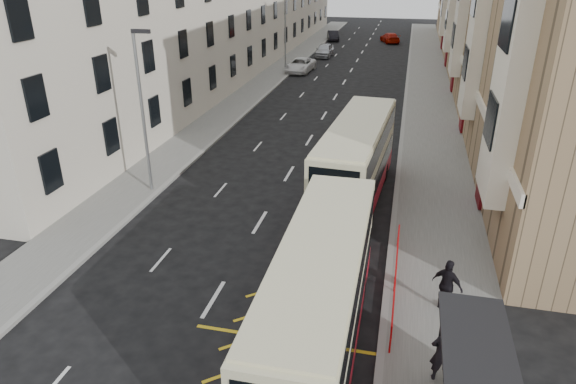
% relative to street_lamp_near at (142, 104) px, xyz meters
% --- Properties ---
extents(ground, '(200.00, 200.00, 0.00)m').
position_rel_street_lamp_near_xyz_m(ground, '(6.35, -12.00, -4.64)').
color(ground, black).
rests_on(ground, ground).
extents(pavement_right, '(4.00, 120.00, 0.15)m').
position_rel_street_lamp_near_xyz_m(pavement_right, '(14.35, 18.00, -4.56)').
color(pavement_right, '#63635E').
rests_on(pavement_right, ground).
extents(pavement_left, '(3.00, 120.00, 0.15)m').
position_rel_street_lamp_near_xyz_m(pavement_left, '(-1.15, 18.00, -4.56)').
color(pavement_left, '#63635E').
rests_on(pavement_left, ground).
extents(kerb_right, '(0.25, 120.00, 0.15)m').
position_rel_street_lamp_near_xyz_m(kerb_right, '(12.35, 18.00, -4.56)').
color(kerb_right, gray).
rests_on(kerb_right, ground).
extents(kerb_left, '(0.25, 120.00, 0.15)m').
position_rel_street_lamp_near_xyz_m(kerb_left, '(0.35, 18.00, -4.56)').
color(kerb_left, gray).
rests_on(kerb_left, ground).
extents(road_markings, '(10.00, 110.00, 0.01)m').
position_rel_street_lamp_near_xyz_m(road_markings, '(6.35, 33.00, -4.63)').
color(road_markings, silver).
rests_on(road_markings, ground).
extents(terrace_left, '(9.18, 79.00, 13.25)m').
position_rel_street_lamp_near_xyz_m(terrace_left, '(-7.08, 33.50, 1.88)').
color(terrace_left, beige).
rests_on(terrace_left, ground).
extents(guard_railing, '(0.06, 6.56, 1.01)m').
position_rel_street_lamp_near_xyz_m(guard_railing, '(12.60, -6.25, -3.78)').
color(guard_railing, '#BF0608').
rests_on(guard_railing, pavement_right).
extents(street_lamp_near, '(0.93, 0.18, 8.00)m').
position_rel_street_lamp_near_xyz_m(street_lamp_near, '(0.00, 0.00, 0.00)').
color(street_lamp_near, gray).
rests_on(street_lamp_near, pavement_left).
extents(street_lamp_far, '(0.93, 0.18, 8.00)m').
position_rel_street_lamp_near_xyz_m(street_lamp_far, '(0.00, 30.00, 0.00)').
color(street_lamp_far, gray).
rests_on(street_lamp_far, pavement_left).
extents(double_decker_front, '(2.34, 9.99, 3.98)m').
position_rel_street_lamp_near_xyz_m(double_decker_front, '(10.48, -9.99, -2.61)').
color(double_decker_front, beige).
rests_on(double_decker_front, ground).
extents(double_decker_rear, '(3.09, 10.48, 4.12)m').
position_rel_street_lamp_near_xyz_m(double_decker_rear, '(10.33, 1.07, -2.54)').
color(double_decker_rear, beige).
rests_on(double_decker_rear, ground).
extents(pedestrian_near, '(0.73, 0.52, 1.86)m').
position_rel_street_lamp_near_xyz_m(pedestrian_near, '(14.03, -10.25, -3.55)').
color(pedestrian_near, black).
rests_on(pedestrian_near, pavement_right).
extents(pedestrian_far, '(1.18, 0.96, 1.88)m').
position_rel_street_lamp_near_xyz_m(pedestrian_far, '(14.31, -6.87, -3.55)').
color(pedestrian_far, black).
rests_on(pedestrian_far, pavement_right).
extents(white_van, '(2.79, 5.35, 1.44)m').
position_rel_street_lamp_near_xyz_m(white_van, '(1.15, 31.76, -3.92)').
color(white_van, white).
rests_on(white_van, ground).
extents(car_silver, '(2.00, 4.67, 1.57)m').
position_rel_street_lamp_near_xyz_m(car_silver, '(2.13, 41.50, -3.85)').
color(car_silver, '#B3B7BC').
rests_on(car_silver, ground).
extents(car_dark, '(2.45, 4.42, 1.38)m').
position_rel_street_lamp_near_xyz_m(car_dark, '(1.15, 55.12, -3.95)').
color(car_dark, black).
rests_on(car_dark, ground).
extents(car_red, '(3.32, 5.12, 1.38)m').
position_rel_street_lamp_near_xyz_m(car_red, '(9.39, 54.87, -3.95)').
color(car_red, '#9D0D00').
rests_on(car_red, ground).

